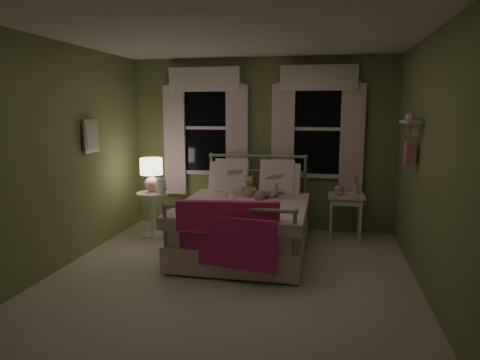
% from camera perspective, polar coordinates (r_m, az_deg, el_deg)
% --- Properties ---
extents(room_shell, '(4.20, 4.20, 4.20)m').
position_cam_1_polar(room_shell, '(4.50, -1.34, 2.57)').
color(room_shell, beige).
rests_on(room_shell, ground).
extents(bed, '(1.58, 2.04, 1.18)m').
position_cam_1_polar(bed, '(5.58, 0.72, -5.67)').
color(bed, white).
rests_on(bed, ground).
extents(pink_throw, '(1.10, 0.30, 0.71)m').
position_cam_1_polar(pink_throw, '(4.55, -1.71, -6.23)').
color(pink_throw, '#EA2D7D').
rests_on(pink_throw, bed).
extents(child_left, '(0.30, 0.24, 0.73)m').
position_cam_1_polar(child_left, '(5.92, -1.17, 0.67)').
color(child_left, '#F7D1DD').
rests_on(child_left, bed).
extents(child_right, '(0.46, 0.42, 0.77)m').
position_cam_1_polar(child_right, '(5.83, 4.21, 0.70)').
color(child_right, '#F7D1DD').
rests_on(child_right, bed).
extents(book_left, '(0.23, 0.17, 0.26)m').
position_cam_1_polar(book_left, '(5.68, -1.72, 0.57)').
color(book_left, beige).
rests_on(book_left, child_left).
extents(book_right, '(0.23, 0.19, 0.26)m').
position_cam_1_polar(book_right, '(5.59, 3.88, -0.04)').
color(book_right, beige).
rests_on(book_right, child_right).
extents(teddy_bear, '(0.23, 0.18, 0.30)m').
position_cam_1_polar(teddy_bear, '(5.74, 1.22, -1.06)').
color(teddy_bear, tan).
rests_on(teddy_bear, bed).
extents(nightstand_left, '(0.46, 0.46, 0.65)m').
position_cam_1_polar(nightstand_left, '(6.35, -11.56, -3.67)').
color(nightstand_left, white).
rests_on(nightstand_left, ground).
extents(table_lamp, '(0.32, 0.32, 0.48)m').
position_cam_1_polar(table_lamp, '(6.25, -11.72, 1.12)').
color(table_lamp, '#FB9E94').
rests_on(table_lamp, nightstand_left).
extents(book_nightstand, '(0.22, 0.26, 0.02)m').
position_cam_1_polar(book_nightstand, '(6.19, -11.07, -1.73)').
color(book_nightstand, beige).
rests_on(book_nightstand, nightstand_left).
extents(nightstand_right, '(0.50, 0.40, 0.64)m').
position_cam_1_polar(nightstand_right, '(6.22, 13.94, -2.80)').
color(nightstand_right, white).
rests_on(nightstand_right, ground).
extents(pink_toy, '(0.14, 0.19, 0.14)m').
position_cam_1_polar(pink_toy, '(6.18, 13.08, -1.34)').
color(pink_toy, pink).
rests_on(pink_toy, nightstand_right).
extents(bud_vase, '(0.06, 0.06, 0.28)m').
position_cam_1_polar(bud_vase, '(6.23, 15.11, -0.58)').
color(bud_vase, white).
rests_on(bud_vase, nightstand_right).
extents(window_left, '(1.34, 0.13, 1.96)m').
position_cam_1_polar(window_left, '(6.65, -4.64, 7.56)').
color(window_left, black).
rests_on(window_left, room_shell).
extents(window_right, '(1.34, 0.13, 1.96)m').
position_cam_1_polar(window_right, '(6.40, 10.28, 7.36)').
color(window_right, black).
rests_on(window_right, room_shell).
extents(wall_shelf, '(0.15, 0.50, 0.60)m').
position_cam_1_polar(wall_shelf, '(5.15, 21.67, 5.27)').
color(wall_shelf, white).
rests_on(wall_shelf, room_shell).
extents(framed_picture, '(0.03, 0.32, 0.42)m').
position_cam_1_polar(framed_picture, '(5.78, -19.23, 5.56)').
color(framed_picture, beige).
rests_on(framed_picture, room_shell).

